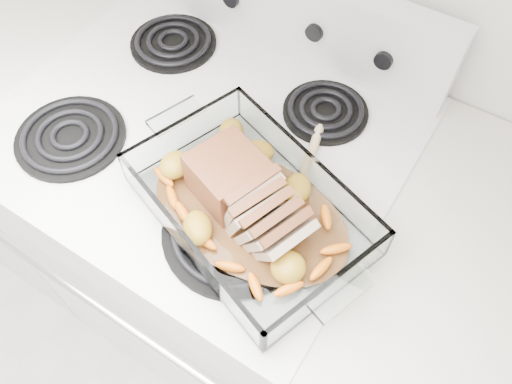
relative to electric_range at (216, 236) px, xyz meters
The scene contains 7 objects.
electric_range is the anchor object (origin of this frame).
counter_left 0.67m from the electric_range, behind, with size 0.58×0.68×0.93m.
counter_right 0.67m from the electric_range, ahead, with size 0.58×0.68×0.93m.
baking_dish 0.54m from the electric_range, 32.78° to the right, with size 0.39×0.26×0.07m.
pork_roast 0.56m from the electric_range, 36.01° to the right, with size 0.23×0.11×0.09m.
roast_vegetables 0.53m from the electric_range, 25.90° to the right, with size 0.32×0.18×0.04m.
wooden_spoon 0.53m from the electric_range, 12.49° to the right, with size 0.11×0.26×0.02m.
Camera 1 is at (0.44, 1.17, 1.68)m, focal length 35.00 mm.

